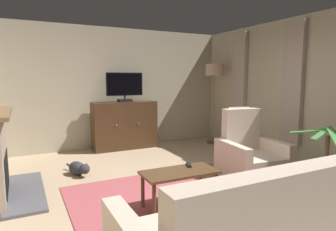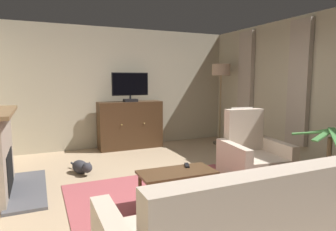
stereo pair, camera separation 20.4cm
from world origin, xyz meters
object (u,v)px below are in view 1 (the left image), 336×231
object	(u,v)px
potted_plant_leafy_by_curtain	(324,178)
cat	(78,168)
tv_cabinet	(125,126)
tv_remote	(189,165)
television	(125,86)
armchair_near_window	(250,158)
floor_lamp	(215,76)
coffee_table	(180,176)

from	to	relation	value
potted_plant_leafy_by_curtain	cat	xyz separation A→B (m)	(-2.72, 2.42, -0.16)
tv_cabinet	tv_remote	bearing A→B (deg)	-93.25
television	tv_remote	distance (m)	3.19
tv_cabinet	tv_remote	distance (m)	3.11
tv_remote	potted_plant_leafy_by_curtain	xyz separation A→B (m)	(1.62, -0.76, -0.20)
television	armchair_near_window	bearing A→B (deg)	-67.71
floor_lamp	armchair_near_window	bearing A→B (deg)	-112.52
armchair_near_window	floor_lamp	distance (m)	2.85
tv_cabinet	cat	bearing A→B (deg)	-131.62
tv_cabinet	potted_plant_leafy_by_curtain	size ratio (longest dim) A/B	1.46
tv_cabinet	potted_plant_leafy_by_curtain	world-z (taller)	tv_cabinet
tv_remote	floor_lamp	distance (m)	3.67
armchair_near_window	television	bearing A→B (deg)	112.29
television	tv_remote	world-z (taller)	television
cat	potted_plant_leafy_by_curtain	bearing A→B (deg)	-41.72
cat	floor_lamp	world-z (taller)	floor_lamp
tv_cabinet	coffee_table	distance (m)	3.26
television	potted_plant_leafy_by_curtain	world-z (taller)	television
potted_plant_leafy_by_curtain	floor_lamp	bearing A→B (deg)	78.99
television	tv_remote	size ratio (longest dim) A/B	4.81
tv_cabinet	cat	world-z (taller)	tv_cabinet
potted_plant_leafy_by_curtain	cat	bearing A→B (deg)	138.28
potted_plant_leafy_by_curtain	floor_lamp	distance (m)	3.71
potted_plant_leafy_by_curtain	cat	world-z (taller)	potted_plant_leafy_by_curtain
tv_cabinet	armchair_near_window	distance (m)	3.04
tv_cabinet	television	distance (m)	0.90
coffee_table	potted_plant_leafy_by_curtain	size ratio (longest dim) A/B	0.96
coffee_table	potted_plant_leafy_by_curtain	bearing A→B (deg)	-18.92
coffee_table	tv_remote	world-z (taller)	tv_remote
television	tv_remote	bearing A→B (deg)	-93.30
floor_lamp	tv_remote	bearing A→B (deg)	-130.89
cat	floor_lamp	size ratio (longest dim) A/B	0.35
television	cat	xyz separation A→B (m)	(-1.28, -1.38, -1.29)
tv_remote	cat	world-z (taller)	tv_remote
floor_lamp	tv_cabinet	bearing A→B (deg)	167.39
tv_remote	armchair_near_window	xyz separation A→B (m)	(1.31, 0.29, -0.14)
coffee_table	tv_remote	xyz separation A→B (m)	(0.21, 0.13, 0.07)
television	floor_lamp	bearing A→B (deg)	-11.23
potted_plant_leafy_by_curtain	floor_lamp	xyz separation A→B (m)	(0.66, 3.39, 1.35)
coffee_table	floor_lamp	xyz separation A→B (m)	(2.48, 2.76, 1.23)
tv_cabinet	floor_lamp	distance (m)	2.43
tv_cabinet	armchair_near_window	xyz separation A→B (m)	(1.13, -2.81, -0.18)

